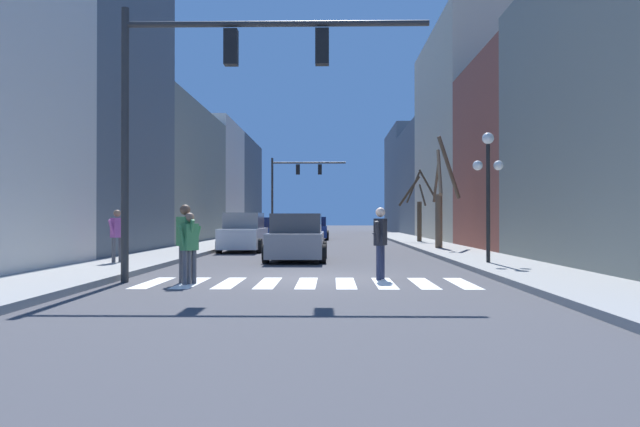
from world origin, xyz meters
name	(u,v)px	position (x,y,z in m)	size (l,w,h in m)	color
ground_plane	(309,278)	(0.00, 0.00, 0.00)	(240.00, 240.00, 0.00)	#424247
sidewalk_left	(77,275)	(-5.86, 0.00, 0.07)	(2.63, 90.00, 0.15)	gray
sidewalk_right	(544,276)	(5.86, 0.00, 0.07)	(2.63, 90.00, 0.15)	gray
building_row_left	(158,162)	(-10.17, 22.64, 4.98)	(6.00, 59.51, 12.72)	beige
building_row_right	(466,162)	(10.17, 28.93, 5.56)	(6.00, 67.82, 13.80)	gray
crosswalk_stripes	(307,283)	(0.00, -1.14, 0.00)	(7.65, 2.60, 0.01)	white
traffic_signal_near	(213,82)	(-2.22, -1.05, 4.72)	(7.24, 0.28, 6.48)	#2D2D2D
traffic_signal_far	(293,180)	(-2.60, 35.54, 4.67)	(6.13, 0.28, 6.49)	#2D2D2D
street_lamp_right_corner	(488,170)	(5.41, 3.68, 3.00)	(0.95, 0.36, 4.01)	black
car_driving_toward_lane	(244,233)	(-3.43, 12.81, 0.82)	(1.98, 4.80, 1.77)	white
car_parked_left_far	(297,239)	(-0.67, 6.68, 0.78)	(2.13, 4.76, 1.68)	gray
car_driving_away_lane	(305,228)	(-1.57, 33.93, 0.74)	(2.04, 4.84, 1.57)	red
car_parked_right_far	(269,231)	(-3.32, 23.01, 0.74)	(2.20, 4.65, 1.57)	navy
car_parked_right_mid	(315,229)	(-0.61, 28.51, 0.76)	(1.99, 4.37, 1.62)	navy
pedestrian_on_left_sidewalk	(380,237)	(1.78, -0.27, 1.05)	(0.36, 0.75, 1.78)	#282D47
pedestrian_crossing_street	(185,237)	(-2.81, -1.30, 1.08)	(0.60, 0.64, 1.83)	#4C4C51
pedestrian_waiting_at_curb	(189,242)	(-2.68, -1.43, 0.97)	(0.46, 0.63, 1.64)	#4C4C51
pedestrian_on_right_sidewalk	(117,231)	(-6.04, 3.45, 1.11)	(0.39, 0.66, 1.62)	#4C4C51
street_tree_right_near	(419,209)	(5.76, 21.43, 2.10)	(2.35, 1.44, 4.29)	#473828
street_tree_left_far	(441,200)	(5.61, 13.12, 2.36)	(1.42, 2.87, 5.19)	brown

